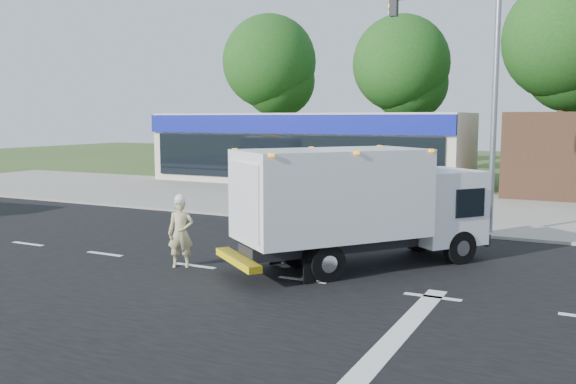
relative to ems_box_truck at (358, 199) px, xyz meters
The scene contains 10 objects.
ground 2.57m from the ems_box_truck, 110.44° to the right, with size 120.00×120.00×0.00m, color #385123.
road_asphalt 2.57m from the ems_box_truck, 110.44° to the right, with size 60.00×14.00×0.02m, color black.
sidewalk 6.65m from the ems_box_truck, 95.95° to the left, with size 60.00×2.40×0.12m, color gray.
parking_apron 12.34m from the ems_box_truck, 93.13° to the left, with size 60.00×9.00×0.02m, color gray.
lane_markings 3.64m from the ems_box_truck, 77.75° to the right, with size 55.20×7.00×0.01m.
ems_box_truck is the anchor object (origin of this frame).
emergency_worker 4.48m from the ems_box_truck, 152.69° to the right, with size 0.76×0.68×1.85m.
retail_strip_mall 20.55m from the ems_box_truck, 118.06° to the left, with size 18.00×6.20×4.00m.
traffic_signal_pole 6.84m from the ems_box_truck, 73.82° to the left, with size 3.51×0.25×8.00m.
background_trees 27.01m from the ems_box_truck, 93.29° to the left, with size 36.77×7.39×12.10m.
Camera 1 is at (5.85, -12.36, 3.71)m, focal length 38.00 mm.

